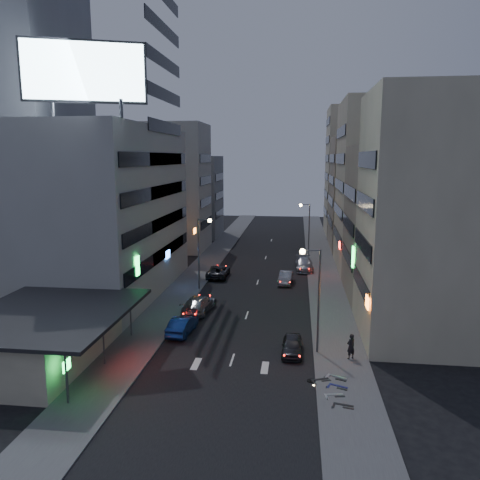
% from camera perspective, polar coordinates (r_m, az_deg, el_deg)
% --- Properties ---
extents(ground, '(180.00, 180.00, 0.00)m').
position_cam_1_polar(ground, '(32.15, -2.01, -17.34)').
color(ground, black).
rests_on(ground, ground).
extents(sidewalk_left, '(4.00, 120.00, 0.12)m').
position_cam_1_polar(sidewalk_left, '(61.32, -4.99, -3.88)').
color(sidewalk_left, '#4C4C4F').
rests_on(sidewalk_left, ground).
extents(sidewalk_right, '(4.00, 120.00, 0.12)m').
position_cam_1_polar(sidewalk_right, '(60.11, 10.14, -4.28)').
color(sidewalk_right, '#4C4C4F').
rests_on(sidewalk_right, ground).
extents(food_court, '(11.00, 13.00, 3.88)m').
position_cam_1_polar(food_court, '(37.63, -23.29, -10.69)').
color(food_court, beige).
rests_on(food_court, ground).
extents(white_building, '(14.00, 24.00, 18.00)m').
position_cam_1_polar(white_building, '(53.10, -16.99, 3.36)').
color(white_building, '#A4A4A0').
rests_on(white_building, ground).
extents(grey_tower, '(10.00, 14.00, 34.00)m').
position_cam_1_polar(grey_tower, '(59.65, -24.28, 11.32)').
color(grey_tower, gray).
rests_on(grey_tower, ground).
extents(shophouse_near, '(10.00, 11.00, 20.00)m').
position_cam_1_polar(shophouse_near, '(40.34, 22.01, 2.51)').
color(shophouse_near, beige).
rests_on(shophouse_near, ground).
extents(shophouse_mid, '(11.00, 12.00, 16.00)m').
position_cam_1_polar(shophouse_mid, '(51.80, 19.19, 1.97)').
color(shophouse_mid, gray).
rests_on(shophouse_mid, ground).
extents(shophouse_far, '(10.00, 14.00, 22.00)m').
position_cam_1_polar(shophouse_far, '(64.14, 16.51, 6.26)').
color(shophouse_far, beige).
rests_on(shophouse_far, ground).
extents(far_left_a, '(11.00, 10.00, 20.00)m').
position_cam_1_polar(far_left_a, '(76.03, -8.31, 6.35)').
color(far_left_a, '#A4A4A0').
rests_on(far_left_a, ground).
extents(far_left_b, '(12.00, 10.00, 15.00)m').
position_cam_1_polar(far_left_b, '(88.90, -6.37, 5.30)').
color(far_left_b, gray).
rests_on(far_left_b, ground).
extents(far_right_a, '(11.00, 12.00, 18.00)m').
position_cam_1_polar(far_right_a, '(79.15, 15.05, 5.53)').
color(far_right_a, gray).
rests_on(far_right_a, ground).
extents(far_right_b, '(12.00, 12.00, 24.00)m').
position_cam_1_polar(far_right_b, '(92.92, 14.27, 8.04)').
color(far_right_b, beige).
rests_on(far_right_b, ground).
extents(billboard, '(9.52, 3.75, 6.20)m').
position_cam_1_polar(billboard, '(42.56, -18.44, 18.86)').
color(billboard, '#595B60').
rests_on(billboard, white_building).
extents(street_lamp_right_near, '(1.60, 0.44, 8.02)m').
position_cam_1_polar(street_lamp_right_near, '(35.48, 8.99, -5.47)').
color(street_lamp_right_near, '#595B60').
rests_on(street_lamp_right_near, sidewalk_right).
extents(street_lamp_left, '(1.60, 0.44, 8.02)m').
position_cam_1_polar(street_lamp_left, '(52.12, -4.65, -0.39)').
color(street_lamp_left, '#595B60').
rests_on(street_lamp_left, sidewalk_left).
extents(street_lamp_right_far, '(1.60, 0.44, 8.02)m').
position_cam_1_polar(street_lamp_right_far, '(68.84, 8.11, 2.09)').
color(street_lamp_right_far, '#595B60').
rests_on(street_lamp_right_far, sidewalk_right).
extents(parked_car_right_near, '(1.63, 3.91, 1.32)m').
position_cam_1_polar(parked_car_right_near, '(36.69, 6.39, -12.65)').
color(parked_car_right_near, '#2A2B30').
rests_on(parked_car_right_near, ground).
extents(parked_car_right_mid, '(1.82, 4.33, 1.39)m').
position_cam_1_polar(parked_car_right_mid, '(55.81, 5.59, -4.61)').
color(parked_car_right_mid, '#A7AAAF').
rests_on(parked_car_right_mid, ground).
extents(parked_car_left, '(2.53, 5.39, 1.49)m').
position_cam_1_polar(parked_car_left, '(58.56, -2.66, -3.82)').
color(parked_car_left, '#292A2F').
rests_on(parked_car_left, ground).
extents(parked_car_right_far, '(2.52, 5.62, 1.60)m').
position_cam_1_polar(parked_car_right_far, '(62.60, 7.83, -2.95)').
color(parked_car_right_far, '#A3A5AC').
rests_on(parked_car_right_far, ground).
extents(road_car_blue, '(1.89, 4.58, 1.47)m').
position_cam_1_polar(road_car_blue, '(40.61, -7.04, -10.27)').
color(road_car_blue, navy).
rests_on(road_car_blue, ground).
extents(road_car_silver, '(2.82, 5.80, 1.63)m').
position_cam_1_polar(road_car_silver, '(45.72, -5.05, -7.78)').
color(road_car_silver, '#9CA0A4').
rests_on(road_car_silver, ground).
extents(person, '(0.83, 0.77, 1.91)m').
position_cam_1_polar(person, '(36.16, 13.36, -12.51)').
color(person, black).
rests_on(person, sidewalk_right).
extents(scooter_black_a, '(1.00, 1.91, 1.11)m').
position_cam_1_polar(scooter_black_a, '(30.20, 13.81, -18.12)').
color(scooter_black_a, black).
rests_on(scooter_black_a, sidewalk_right).
extents(scooter_silver_a, '(0.91, 1.86, 1.09)m').
position_cam_1_polar(scooter_silver_a, '(31.43, 12.46, -16.91)').
color(scooter_silver_a, silver).
rests_on(scooter_silver_a, sidewalk_right).
extents(scooter_blue, '(1.28, 1.97, 1.14)m').
position_cam_1_polar(scooter_blue, '(32.18, 13.15, -16.21)').
color(scooter_blue, navy).
rests_on(scooter_blue, sidewalk_right).
extents(scooter_black_b, '(1.24, 1.93, 1.12)m').
position_cam_1_polar(scooter_black_b, '(33.20, 10.67, -15.28)').
color(scooter_black_b, black).
rests_on(scooter_black_b, sidewalk_right).
extents(scooter_silver_b, '(1.45, 2.14, 1.24)m').
position_cam_1_polar(scooter_silver_b, '(33.29, 13.07, -15.18)').
color(scooter_silver_b, '#B9BAC1').
rests_on(scooter_silver_b, sidewalk_right).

